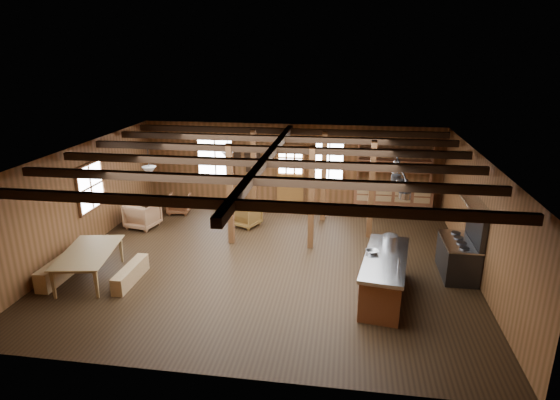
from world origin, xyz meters
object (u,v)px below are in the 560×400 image
kitchen_island (384,276)px  armchair_c (143,215)px  commercial_range (461,251)px  armchair_b (246,215)px  dining_table (92,265)px  armchair_a (179,204)px

kitchen_island → armchair_c: 7.62m
commercial_range → armchair_b: commercial_range is taller
commercial_range → armchair_c: bearing=168.2°
armchair_b → armchair_c: armchair_c is taller
dining_table → armchair_b: bearing=-45.9°
dining_table → armchair_a: (0.39, 4.74, -0.03)m
kitchen_island → armchair_b: (-3.87, 3.74, -0.13)m
kitchen_island → armchair_a: 7.78m
kitchen_island → armchair_b: size_ratio=3.44×
dining_table → armchair_a: size_ratio=2.85×
commercial_range → dining_table: (-8.55, -1.50, -0.26)m
armchair_c → kitchen_island: bearing=167.6°
dining_table → armchair_c: (-0.23, 3.34, 0.04)m
dining_table → commercial_range: bearing=-90.1°
kitchen_island → armchair_c: size_ratio=3.02×
commercial_range → armchair_c: 8.98m
kitchen_island → commercial_range: bearing=43.8°
commercial_range → dining_table: commercial_range is taller
kitchen_island → dining_table: (-6.70, -0.19, -0.13)m
kitchen_island → commercial_range: (1.85, 1.31, 0.13)m
armchair_b → armchair_c: 3.12m
kitchen_island → armchair_a: kitchen_island is taller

